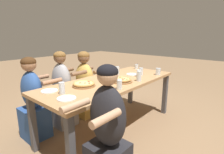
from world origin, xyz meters
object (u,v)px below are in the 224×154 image
at_px(pizza_board_second, 84,84).
at_px(empty_plate_b, 49,91).
at_px(drinking_glass_f, 139,77).
at_px(empty_plate_a, 67,98).
at_px(drinking_glass_d, 62,89).
at_px(diner_far_center, 85,87).
at_px(empty_plate_c, 132,74).
at_px(pizza_board_main, 122,80).
at_px(diner_far_midleft, 62,93).
at_px(drinking_glass_a, 139,74).
at_px(drinking_glass_g, 117,71).
at_px(cocktail_glass_blue, 136,67).
at_px(diner_far_left, 33,102).
at_px(drinking_glass_c, 158,72).
at_px(drinking_glass_b, 141,72).
at_px(diner_near_left, 108,136).
at_px(drinking_glass_e, 119,85).

relative_size(pizza_board_second, empty_plate_b, 1.56).
distance_m(pizza_board_second, drinking_glass_f, 0.78).
distance_m(empty_plate_a, drinking_glass_d, 0.19).
bearing_deg(pizza_board_second, diner_far_center, 48.73).
bearing_deg(empty_plate_c, empty_plate_b, 169.80).
height_order(pizza_board_main, diner_far_midleft, diner_far_midleft).
relative_size(pizza_board_main, drinking_glass_d, 2.13).
relative_size(drinking_glass_a, drinking_glass_g, 0.78).
xyz_separation_m(cocktail_glass_blue, drinking_glass_a, (-0.49, -0.36, 0.01)).
relative_size(pizza_board_main, diner_far_midleft, 0.24).
bearing_deg(empty_plate_a, empty_plate_b, 87.57).
height_order(empty_plate_c, drinking_glass_f, drinking_glass_f).
relative_size(diner_far_center, diner_far_left, 1.00).
relative_size(drinking_glass_f, diner_far_left, 0.13).
bearing_deg(drinking_glass_c, drinking_glass_d, 166.21).
height_order(pizza_board_second, diner_far_midleft, diner_far_midleft).
bearing_deg(empty_plate_b, empty_plate_c, -10.20).
height_order(drinking_glass_b, drinking_glass_c, drinking_glass_b).
height_order(drinking_glass_b, diner_far_center, diner_far_center).
distance_m(empty_plate_a, diner_far_midleft, 0.94).
xyz_separation_m(drinking_glass_a, diner_far_midleft, (-0.86, 0.82, -0.28)).
relative_size(drinking_glass_g, diner_near_left, 0.12).
bearing_deg(drinking_glass_a, drinking_glass_e, -166.86).
bearing_deg(diner_far_left, drinking_glass_a, 57.94).
bearing_deg(diner_far_left, drinking_glass_g, 67.22).
height_order(drinking_glass_e, drinking_glass_g, drinking_glass_g).
bearing_deg(drinking_glass_d, diner_near_left, -91.37).
bearing_deg(drinking_glass_a, drinking_glass_d, 170.54).
xyz_separation_m(pizza_board_main, diner_far_midleft, (-0.43, 0.82, -0.26)).
distance_m(empty_plate_a, drinking_glass_e, 0.65).
height_order(empty_plate_b, diner_far_left, diner_far_left).
xyz_separation_m(empty_plate_a, empty_plate_b, (0.02, 0.36, 0.00)).
bearing_deg(drinking_glass_e, drinking_glass_f, 2.29).
bearing_deg(drinking_glass_e, pizza_board_second, 115.28).
height_order(drinking_glass_g, diner_near_left, diner_near_left).
relative_size(drinking_glass_g, diner_far_midleft, 0.12).
bearing_deg(diner_far_center, drinking_glass_a, 26.16).
bearing_deg(empty_plate_b, empty_plate_a, -92.43).
relative_size(empty_plate_b, diner_far_center, 0.17).
bearing_deg(drinking_glass_c, empty_plate_b, 160.31).
relative_size(drinking_glass_c, drinking_glass_e, 0.98).
height_order(drinking_glass_e, drinking_glass_f, drinking_glass_f).
distance_m(drinking_glass_e, diner_near_left, 0.71).
xyz_separation_m(drinking_glass_d, diner_near_left, (-0.02, -0.69, -0.29)).
xyz_separation_m(drinking_glass_c, drinking_glass_g, (-0.44, 0.50, 0.01)).
distance_m(pizza_board_second, drinking_glass_d, 0.36).
xyz_separation_m(drinking_glass_b, drinking_glass_e, (-0.82, -0.20, 0.01)).
relative_size(pizza_board_main, diner_far_left, 0.25).
bearing_deg(diner_near_left, drinking_glass_b, -69.62).
bearing_deg(cocktail_glass_blue, empty_plate_b, 178.66).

